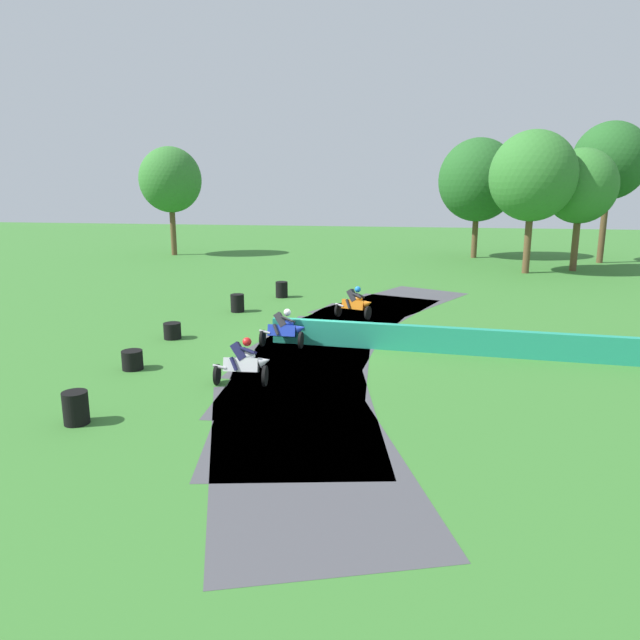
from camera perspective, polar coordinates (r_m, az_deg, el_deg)
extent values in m
plane|color=#38752D|center=(21.18, -0.18, -2.39)|extent=(120.00, 120.00, 0.00)
cube|color=#47474C|center=(28.91, 7.20, 1.72)|extent=(7.52, 9.58, 0.01)
cube|color=#47474C|center=(26.41, 4.50, 0.70)|extent=(6.67, 9.55, 0.01)
cube|color=#47474C|center=(23.82, 2.06, -0.64)|extent=(5.70, 9.34, 0.01)
cube|color=#47474C|center=(21.16, -0.03, -2.39)|extent=(4.63, 8.98, 0.01)
cube|color=#47474C|center=(18.47, -1.57, -4.72)|extent=(4.52, 8.93, 0.01)
cube|color=#47474C|center=(15.77, -2.29, -7.89)|extent=(5.60, 9.32, 0.01)
cube|color=#47474C|center=(13.14, -1.62, -12.35)|extent=(6.58, 9.53, 0.01)
cube|color=#239375|center=(20.49, 15.25, -2.09)|extent=(14.53, 1.36, 0.90)
cylinder|color=black|center=(25.00, 4.66, 0.67)|extent=(0.31, 0.68, 0.69)
cylinder|color=black|center=(25.57, 1.79, 0.99)|extent=(0.31, 0.68, 0.69)
cube|color=orange|center=(25.26, 3.27, 1.51)|extent=(1.06, 0.64, 0.44)
ellipsoid|color=orange|center=(25.18, 3.69, 2.06)|extent=(0.52, 0.44, 0.28)
cone|color=orange|center=(24.98, 4.70, 1.63)|extent=(0.46, 0.46, 0.45)
cylinder|color=#B2B2B7|center=(25.41, 1.91, 1.46)|extent=(0.42, 0.23, 0.17)
cube|color=#28282D|center=(25.28, 3.17, 2.39)|extent=(0.55, 0.48, 0.61)
sphere|color=#1E7FE0|center=(25.18, 3.68, 2.98)|extent=(0.26, 0.26, 0.26)
cylinder|color=#28282D|center=(25.33, 3.92, 2.39)|extent=(0.43, 0.24, 0.24)
cylinder|color=#28282D|center=(25.00, 3.59, 2.39)|extent=(0.43, 0.24, 0.24)
cylinder|color=#28282D|center=(25.50, 3.07, 1.60)|extent=(0.27, 0.24, 0.42)
cylinder|color=#28282D|center=(25.17, 2.73, 1.59)|extent=(0.27, 0.24, 0.42)
cylinder|color=black|center=(20.67, -1.87, -1.97)|extent=(0.11, 0.77, 0.76)
cylinder|color=black|center=(21.02, -5.59, -1.77)|extent=(0.11, 0.77, 0.76)
cube|color=#1E38B2|center=(20.86, -3.69, -1.05)|extent=(1.01, 0.43, 0.47)
ellipsoid|color=#1E38B2|center=(20.84, -3.16, -0.36)|extent=(0.45, 0.36, 0.32)
cone|color=#1E38B2|center=(20.71, -1.84, -0.81)|extent=(0.40, 0.43, 0.49)
cylinder|color=#B2B2B7|center=(20.90, -5.37, -1.16)|extent=(0.41, 0.15, 0.18)
cube|color=#28282D|center=(20.91, -3.82, 0.00)|extent=(0.50, 0.47, 0.63)
sphere|color=white|center=(20.89, -3.19, 0.74)|extent=(0.26, 0.26, 0.26)
cylinder|color=#28282D|center=(21.02, -2.96, -0.02)|extent=(0.43, 0.17, 0.25)
cylinder|color=#28282D|center=(20.67, -3.19, 0.09)|extent=(0.43, 0.17, 0.25)
cylinder|color=#28282D|center=(21.08, -4.03, -1.02)|extent=(0.27, 0.24, 0.42)
cylinder|color=#28282D|center=(20.73, -4.29, -0.92)|extent=(0.27, 0.24, 0.42)
cylinder|color=black|center=(16.95, -5.36, -5.42)|extent=(0.14, 0.76, 0.75)
cylinder|color=black|center=(17.26, -9.94, -5.22)|extent=(0.14, 0.76, 0.75)
cube|color=silver|center=(17.09, -7.63, -4.32)|extent=(1.02, 0.46, 0.47)
ellipsoid|color=silver|center=(17.05, -7.01, -3.47)|extent=(0.46, 0.37, 0.31)
cone|color=silver|center=(16.95, -5.37, -4.00)|extent=(0.42, 0.44, 0.48)
cylinder|color=#B2B2B7|center=(17.12, -9.69, -4.50)|extent=(0.41, 0.12, 0.18)
cube|color=#1E1E4C|center=(17.11, -7.84, -3.03)|extent=(0.52, 0.45, 0.63)
sphere|color=red|center=(17.07, -7.09, -2.11)|extent=(0.26, 0.26, 0.26)
cylinder|color=#1E1E4C|center=(17.22, -6.79, -2.99)|extent=(0.43, 0.13, 0.24)
cylinder|color=#1E1E4C|center=(16.87, -7.05, -2.96)|extent=(0.43, 0.13, 0.24)
cylinder|color=#1E1E4C|center=(17.30, -8.08, -4.23)|extent=(0.28, 0.22, 0.42)
cylinder|color=#1E1E4C|center=(16.95, -8.36, -4.22)|extent=(0.28, 0.22, 0.42)
cylinder|color=black|center=(30.02, -3.73, 2.40)|extent=(0.61, 0.61, 0.20)
cylinder|color=black|center=(29.98, -3.73, 2.77)|extent=(0.61, 0.61, 0.20)
cylinder|color=black|center=(29.95, -3.74, 3.15)|extent=(0.61, 0.61, 0.20)
cylinder|color=black|center=(29.91, -3.74, 3.53)|extent=(0.61, 0.61, 0.20)
cylinder|color=black|center=(26.82, -7.99, 1.01)|extent=(0.61, 0.61, 0.20)
cylinder|color=black|center=(26.78, -8.00, 1.43)|extent=(0.61, 0.61, 0.20)
cylinder|color=black|center=(26.74, -8.01, 1.85)|extent=(0.61, 0.61, 0.20)
cylinder|color=black|center=(26.71, -8.03, 2.27)|extent=(0.61, 0.61, 0.20)
cylinder|color=black|center=(22.63, -14.08, -1.51)|extent=(0.64, 0.64, 0.20)
cylinder|color=black|center=(22.58, -14.11, -1.02)|extent=(0.64, 0.64, 0.20)
cylinder|color=black|center=(22.54, -14.14, -0.53)|extent=(0.64, 0.64, 0.20)
cylinder|color=black|center=(19.29, -17.67, -4.28)|extent=(0.65, 0.65, 0.20)
cylinder|color=black|center=(19.23, -17.71, -3.71)|extent=(0.65, 0.65, 0.20)
cylinder|color=black|center=(19.17, -17.76, -3.13)|extent=(0.65, 0.65, 0.20)
cylinder|color=black|center=(15.53, -22.48, -8.89)|extent=(0.60, 0.60, 0.20)
cylinder|color=black|center=(15.46, -22.54, -8.20)|extent=(0.60, 0.60, 0.20)
cylinder|color=black|center=(15.39, -22.61, -7.50)|extent=(0.60, 0.60, 0.20)
cylinder|color=black|center=(15.33, -22.67, -6.80)|extent=(0.60, 0.60, 0.20)
cylinder|color=brown|center=(47.64, 14.76, 7.89)|extent=(0.44, 0.44, 3.39)
ellipsoid|color=#235B23|center=(47.48, 15.06, 12.96)|extent=(5.94, 5.94, 6.24)
cylinder|color=brown|center=(47.58, 25.72, 8.02)|extent=(0.44, 0.44, 5.03)
ellipsoid|color=#235B23|center=(47.50, 26.29, 13.66)|extent=(5.15, 5.15, 5.41)
cylinder|color=brown|center=(40.25, 19.46, 7.02)|extent=(0.44, 0.44, 3.84)
ellipsoid|color=#33752D|center=(40.08, 19.92, 12.98)|extent=(5.35, 5.35, 5.61)
cylinder|color=brown|center=(42.50, 23.47, 6.78)|extent=(0.44, 0.44, 3.56)
ellipsoid|color=#33752D|center=(42.33, 23.94, 11.78)|extent=(4.56, 4.56, 4.79)
cylinder|color=brown|center=(49.33, -14.03, 8.38)|extent=(0.44, 0.44, 3.88)
ellipsoid|color=#33752D|center=(49.19, -14.29, 13.03)|extent=(4.86, 4.86, 5.11)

